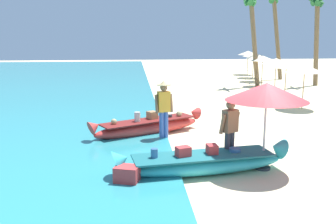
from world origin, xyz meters
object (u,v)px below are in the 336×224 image
palm_tree_tall_inland (317,9)px  cooler_box (127,176)px  boat_red_midground (149,126)px  person_vendor_hatted (164,106)px  person_tourist_customer (230,129)px  boat_cyan_foreground (203,163)px  palm_tree_mid_cluster (274,4)px  patio_umbrella_large (267,92)px  palm_tree_leaning_seaward (252,10)px

palm_tree_tall_inland → cooler_box: (-11.47, -15.18, -4.48)m
boat_red_midground → palm_tree_tall_inland: (10.83, 11.07, 4.41)m
boat_red_midground → person_vendor_hatted: 1.13m
person_tourist_customer → boat_cyan_foreground: bearing=-149.1°
person_tourist_customer → cooler_box: person_tourist_customer is taller
person_vendor_hatted → palm_tree_mid_cluster: 18.09m
person_tourist_customer → patio_umbrella_large: bearing=-19.5°
person_vendor_hatted → palm_tree_leaning_seaward: palm_tree_leaning_seaward is taller
patio_umbrella_large → palm_tree_leaning_seaward: size_ratio=0.35×
boat_cyan_foreground → person_tourist_customer: size_ratio=2.58×
palm_tree_leaning_seaward → palm_tree_mid_cluster: (2.72, 3.53, 0.65)m
boat_red_midground → cooler_box: 4.16m
palm_tree_tall_inland → cooler_box: 19.55m
palm_tree_leaning_seaward → palm_tree_tall_inland: bearing=2.2°
person_vendor_hatted → cooler_box: size_ratio=3.68×
patio_umbrella_large → cooler_box: bearing=-167.4°
person_vendor_hatted → palm_tree_tall_inland: size_ratio=0.31×
person_tourist_customer → boat_red_midground: bearing=120.5°
palm_tree_leaning_seaward → boat_red_midground: bearing=-121.5°
patio_umbrella_large → cooler_box: patio_umbrella_large is taller
palm_tree_leaning_seaward → cooler_box: 17.28m
boat_red_midground → person_vendor_hatted: bearing=-57.9°
boat_red_midground → palm_tree_leaning_seaward: size_ratio=0.64×
patio_umbrella_large → palm_tree_leaning_seaward: 15.13m
boat_cyan_foreground → cooler_box: boat_cyan_foreground is taller
person_tourist_customer → cooler_box: 2.75m
boat_cyan_foreground → palm_tree_leaning_seaward: 16.10m
boat_red_midground → palm_tree_tall_inland: palm_tree_tall_inland is taller
boat_red_midground → person_vendor_hatted: person_vendor_hatted is taller
palm_tree_leaning_seaward → person_vendor_hatted: bearing=-118.3°
person_vendor_hatted → cooler_box: bearing=-107.4°
person_tourist_customer → person_vendor_hatted: bearing=120.0°
patio_umbrella_large → palm_tree_tall_inland: (8.23, 14.46, 2.83)m
boat_cyan_foreground → palm_tree_mid_cluster: palm_tree_mid_cluster is taller
boat_cyan_foreground → person_vendor_hatted: size_ratio=2.30×
boat_red_midground → person_tourist_customer: size_ratio=2.31×
boat_red_midground → person_vendor_hatted: (0.44, -0.69, 0.78)m
person_tourist_customer → palm_tree_leaning_seaward: 15.30m
person_tourist_customer → patio_umbrella_large: patio_umbrella_large is taller
boat_red_midground → patio_umbrella_large: patio_umbrella_large is taller
boat_cyan_foreground → palm_tree_leaning_seaward: palm_tree_leaning_seaward is taller
patio_umbrella_large → palm_tree_mid_cluster: size_ratio=0.32×
boat_red_midground → palm_tree_mid_cluster: bearing=56.9°
person_vendor_hatted → patio_umbrella_large: bearing=-51.2°
person_vendor_hatted → patio_umbrella_large: 3.55m
person_tourist_customer → palm_tree_mid_cluster: (7.58, 17.55, 4.35)m
palm_tree_tall_inland → palm_tree_leaning_seaward: 4.15m
palm_tree_mid_cluster → palm_tree_tall_inland: bearing=-67.1°
boat_cyan_foreground → palm_tree_tall_inland: palm_tree_tall_inland is taller
boat_red_midground → palm_tree_tall_inland: size_ratio=0.64×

